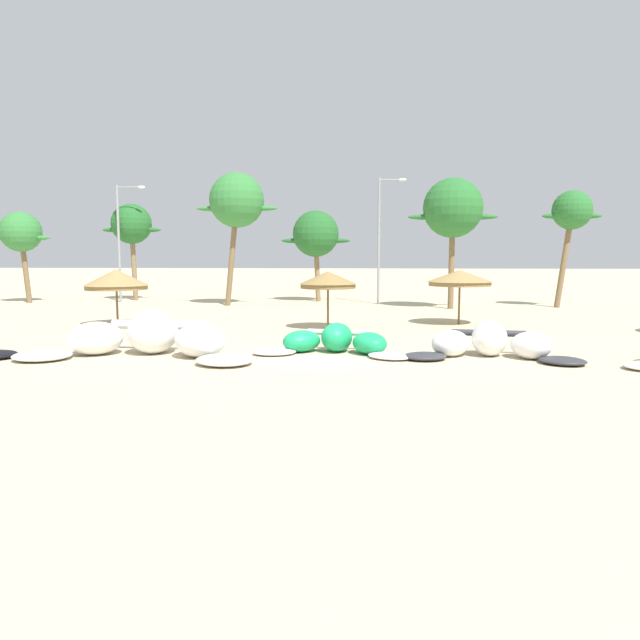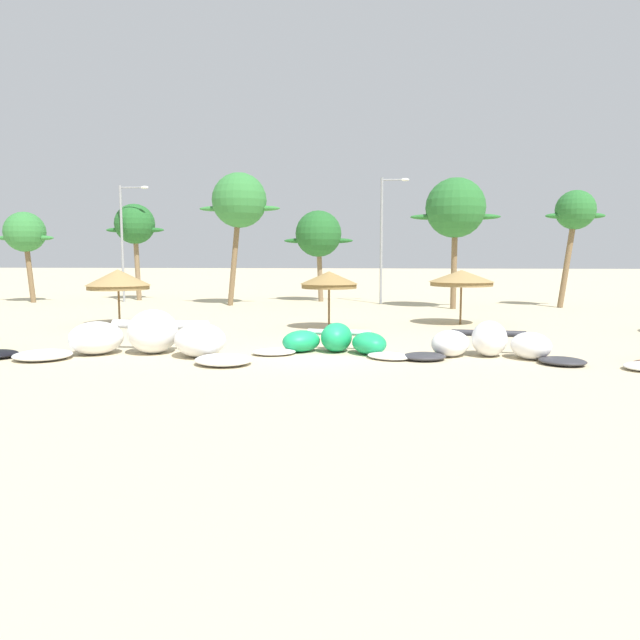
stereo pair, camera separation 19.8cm
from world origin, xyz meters
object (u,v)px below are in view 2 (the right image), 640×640
Objects in this scene: kite_center at (490,344)px; lamppost_west_center at (384,233)px; palm_leftmost at (25,233)px; lamppost_west at (125,236)px; beach_umbrella_near_palms at (461,278)px; palm_center_right at (455,209)px; palm_right_of_gap at (575,212)px; kite_left_of_center at (335,342)px; palm_left at (135,225)px; palm_center_left at (318,234)px; beach_umbrella_middle at (329,280)px; palm_left_of_gap at (239,201)px; beach_umbrella_near_van at (118,279)px; kite_left at (148,338)px.

kite_center is 22.19m from lamppost_west_center.
lamppost_west reaches higher than palm_leftmost.
palm_center_right is (0.85, 8.48, 3.96)m from beach_umbrella_near_palms.
palm_right_of_gap is (9.09, 19.46, 5.63)m from kite_center.
palm_right_of_gap is at bearing 49.35° from beach_umbrella_near_palms.
palm_left is (-16.22, 22.83, 5.21)m from kite_left_of_center.
beach_umbrella_near_palms is at bearing -59.50° from palm_center_left.
lamppost_west is (-0.13, -1.62, -0.87)m from palm_left.
beach_umbrella_middle is 26.35m from palm_leftmost.
beach_umbrella_near_palms is at bearing -37.13° from palm_left_of_gap.
lamppost_west is (-22.86, 3.80, -1.51)m from palm_center_right.
beach_umbrella_middle is (10.24, -0.60, 0.04)m from beach_umbrella_near_van.
kite_left is 27.38m from palm_leftmost.
palm_left is at bearing 155.58° from palm_left_of_gap.
beach_umbrella_near_van is 0.48× the size of palm_leftmost.
beach_umbrella_near_palms is 0.38× the size of lamppost_west.
palm_right_of_gap is at bearing 44.10° from kite_left.
palm_left_of_gap is (-6.77, 12.11, 4.66)m from beach_umbrella_middle.
kite_center is 24.90m from palm_center_left.
palm_left_of_gap is (3.48, 11.51, 4.70)m from beach_umbrella_near_van.
beach_umbrella_middle is at bearing 128.72° from kite_center.
lamppost_west_center reaches higher than palm_left.
palm_left_of_gap is 21.69m from palm_right_of_gap.
palm_center_left is at bearing 149.28° from palm_center_right.
palm_left_of_gap is 1.33× the size of palm_center_left.
palm_left_of_gap is at bearing 93.22° from kite_left.
lamppost_west_center is at bearing -20.42° from palm_center_left.
beach_umbrella_near_van is at bearing 176.62° from beach_umbrella_middle.
kite_left is 1.03× the size of palm_center_right.
palm_right_of_gap is 0.87× the size of lamppost_west_center.
lamppost_west is (-22.01, 12.28, 2.45)m from beach_umbrella_near_palms.
kite_center is at bearing -115.03° from palm_right_of_gap.
palm_left reaches higher than beach_umbrella_near_van.
kite_left_of_center is 0.95× the size of kite_center.
beach_umbrella_middle is 19.64m from palm_right_of_gap.
palm_right_of_gap reaches higher than kite_left_of_center.
palm_left reaches higher than palm_center_left.
palm_left_of_gap reaches higher than palm_leftmost.
beach_umbrella_near_van reaches higher than kite_center.
palm_center_left is at bearing 6.36° from lamppost_west.
beach_umbrella_middle is 0.32× the size of lamppost_west.
palm_left_of_gap reaches higher than palm_right_of_gap.
kite_left is at bearing -177.69° from kite_center.
palm_leftmost is 0.98× the size of palm_center_left.
beach_umbrella_middle is (5.65, 7.72, 1.68)m from kite_left.
palm_left_of_gap reaches higher than beach_umbrella_near_palms.
kite_left_of_center is at bearing -68.51° from palm_left_of_gap.
palm_left_of_gap is at bearing -14.87° from lamppost_west.
palm_right_of_gap is (14.90, 12.20, 3.82)m from beach_umbrella_middle.
beach_umbrella_middle is 6.69m from beach_umbrella_near_palms.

